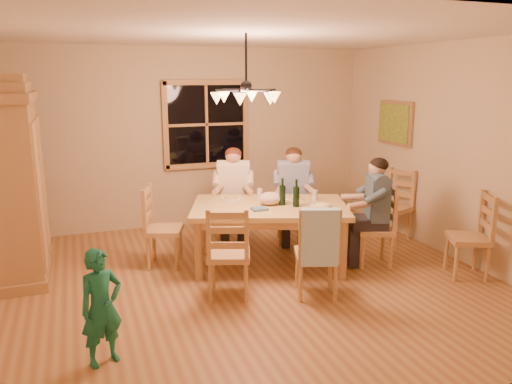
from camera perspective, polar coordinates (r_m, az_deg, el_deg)
name	(u,v)px	position (r m, az deg, el deg)	size (l,w,h in m)	color
floor	(247,282)	(5.74, -1.03, -10.21)	(5.50, 5.50, 0.00)	#935F35
ceiling	(246,33)	(5.29, -1.16, 17.75)	(5.50, 5.00, 0.02)	white
wall_back	(193,138)	(7.73, -7.16, 6.17)	(5.50, 0.02, 2.70)	beige
wall_right	(453,151)	(6.75, 21.63, 4.34)	(0.02, 5.00, 2.70)	beige
window	(206,124)	(7.73, -5.69, 7.69)	(1.30, 0.06, 1.30)	black
painting	(395,123)	(7.63, 15.61, 7.59)	(0.06, 0.78, 0.64)	olive
chandelier	(246,95)	(5.27, -1.12, 10.99)	(0.77, 0.68, 0.71)	black
armoire	(12,186)	(6.28, -26.13, 0.60)	(0.66, 1.40, 2.30)	olive
dining_table	(270,213)	(6.02, 1.55, -2.43)	(2.11, 1.67, 0.76)	tan
chair_far_left	(234,221)	(6.95, -2.54, -3.35)	(0.55, 0.54, 0.99)	#A9784A
chair_far_right	(293,221)	(6.97, 4.20, -3.32)	(0.55, 0.54, 0.99)	#A9784A
chair_near_left	(229,268)	(5.31, -3.12, -8.68)	(0.55, 0.54, 0.99)	#A9784A
chair_near_right	(316,268)	(5.35, 6.89, -8.59)	(0.55, 0.54, 0.99)	#A9784A
chair_end_left	(165,242)	(6.21, -10.40, -5.61)	(0.54, 0.55, 0.99)	#A9784A
chair_end_right	(373,241)	(6.30, 13.28, -5.45)	(0.54, 0.55, 0.99)	#A9784A
adult_woman	(233,183)	(6.82, -2.59, 0.98)	(0.50, 0.52, 0.87)	beige
adult_plaid_man	(293,183)	(6.84, 4.28, 1.00)	(0.50, 0.52, 0.87)	#2F4982
adult_slate_man	(376,198)	(6.16, 13.54, -0.70)	(0.52, 0.50, 0.87)	#43596B
towel	(320,238)	(5.04, 7.29, -5.18)	(0.38, 0.10, 0.58)	#A1C6DA
wine_bottle_a	(282,192)	(5.96, 3.04, 0.04)	(0.08, 0.08, 0.33)	black
wine_bottle_b	(296,193)	(5.90, 4.63, -0.12)	(0.08, 0.08, 0.33)	black
plate_woman	(231,199)	(6.27, -2.89, -0.76)	(0.26, 0.26, 0.02)	white
plate_plaid	(294,198)	(6.33, 4.38, -0.66)	(0.26, 0.26, 0.02)	white
plate_slate	(321,205)	(6.01, 7.42, -1.49)	(0.26, 0.26, 0.02)	white
wine_glass_a	(260,194)	(6.24, 0.43, -0.25)	(0.06, 0.06, 0.14)	silver
wine_glass_b	(315,196)	(6.20, 6.76, -0.42)	(0.06, 0.06, 0.14)	silver
cap	(322,207)	(5.72, 7.58, -1.76)	(0.20, 0.20, 0.11)	#CECA89
napkin	(260,209)	(5.76, 0.41, -1.95)	(0.18, 0.14, 0.03)	slate
cloth_bundle	(270,198)	(6.00, 1.62, -0.74)	(0.28, 0.22, 0.15)	#CDAE94
child	(101,307)	(4.24, -17.25, -12.48)	(0.35, 0.23, 0.97)	#186F56
chair_spare_front	(467,251)	(6.29, 22.94, -6.21)	(0.56, 0.57, 0.99)	#A9784A
chair_spare_back	(392,218)	(7.36, 15.29, -2.88)	(0.55, 0.56, 0.99)	#A9784A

